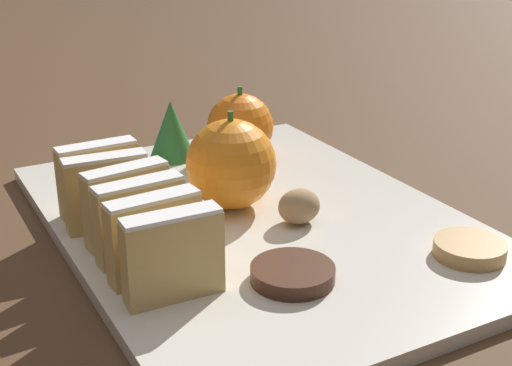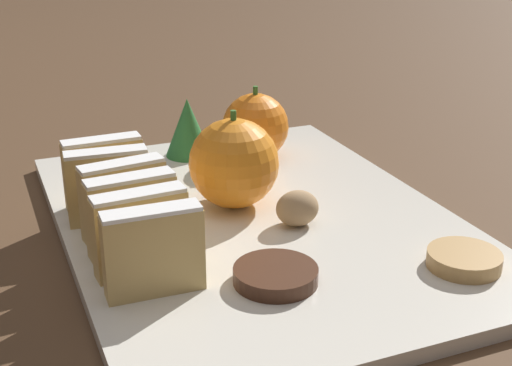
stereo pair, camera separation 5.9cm
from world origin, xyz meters
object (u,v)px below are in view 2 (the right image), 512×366
object	(u,v)px
orange_near	(255,126)
chocolate_cookie	(276,275)
orange_far	(234,163)
walnut	(297,208)

from	to	relation	value
orange_near	chocolate_cookie	bearing A→B (deg)	-109.21
orange_far	walnut	world-z (taller)	orange_far
orange_near	walnut	xyz separation A→B (m)	(-0.03, -0.16, -0.02)
orange_near	walnut	distance (m)	0.17
orange_far	walnut	size ratio (longest dim) A/B	2.37
orange_near	walnut	size ratio (longest dim) A/B	2.10
orange_near	orange_far	xyz separation A→B (m)	(-0.06, -0.11, 0.01)
orange_near	chocolate_cookie	distance (m)	0.26
orange_near	chocolate_cookie	world-z (taller)	orange_near
orange_near	orange_far	distance (m)	0.12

